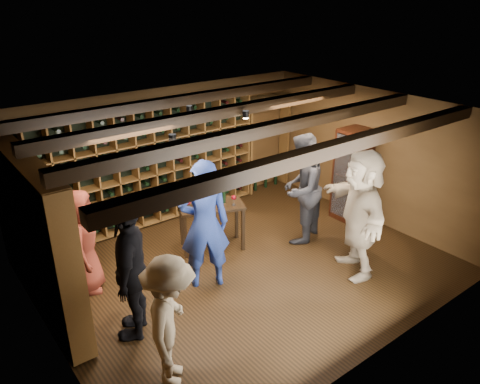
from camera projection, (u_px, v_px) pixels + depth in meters
ground at (246, 267)px, 7.55m from camera, size 6.00×6.00×0.00m
room_shell at (244, 120)px, 6.62m from camera, size 6.00×6.00×6.00m
wine_rack_back at (144, 167)px, 8.49m from camera, size 4.65×0.30×2.20m
wine_rack_left at (37, 237)px, 6.11m from camera, size 0.30×2.65×2.20m
crate_shelf at (267, 119)px, 9.95m from camera, size 1.20×0.32×2.07m
display_cabinet at (352, 176)px, 8.87m from camera, size 0.55×0.50×1.75m
man_blue_shirt at (205, 225)px, 6.75m from camera, size 0.86×0.74×2.00m
man_grey_suit at (301, 189)px, 8.02m from camera, size 1.16×1.05×1.94m
guest_red_floral at (82, 242)px, 6.69m from camera, size 0.79×0.92×1.60m
guest_woman_black at (131, 270)px, 5.78m from camera, size 1.01×1.16×1.87m
guest_khaki at (170, 322)px, 5.09m from camera, size 1.10×1.18×1.60m
guest_beige at (360, 213)px, 7.08m from camera, size 1.42×1.93×2.02m
tasting_table at (211, 210)px, 7.84m from camera, size 1.20×0.91×1.09m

